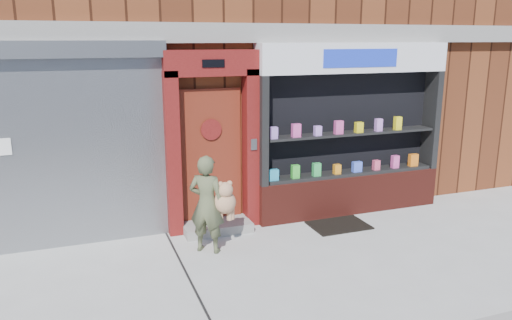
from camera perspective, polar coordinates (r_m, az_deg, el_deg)
ground at (r=7.05m, az=5.42°, el=-12.14°), size 80.00×80.00×0.00m
shutter_bay at (r=7.75m, az=-21.46°, el=2.75°), size 3.10×0.30×3.04m
red_door_bay at (r=7.99m, az=-4.99°, el=2.06°), size 1.52×0.58×2.90m
pharmacy_bay at (r=8.94m, az=10.74°, el=2.56°), size 3.50×0.41×3.00m
woman at (r=7.30m, az=-5.28°, el=-4.98°), size 0.75×0.59×1.46m
doormat at (r=8.57m, az=9.45°, el=-7.36°), size 0.96×0.68×0.02m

